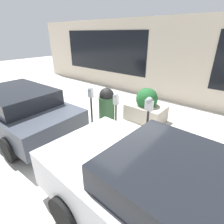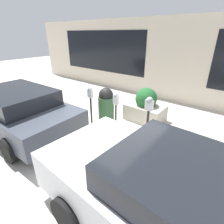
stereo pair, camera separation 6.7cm
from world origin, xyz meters
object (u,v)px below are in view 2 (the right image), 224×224
object	(u,v)px
parking_meter_second	(116,107)
parking_meter_middle	(91,99)
parked_car_middle	(16,109)
planter_box	(145,107)
trash_bin	(106,105)
parking_meter_nearest	(148,112)
parked_car_front	(188,209)

from	to	relation	value
parking_meter_second	parking_meter_middle	xyz separation A→B (m)	(1.00, 0.01, -0.00)
parked_car_middle	planter_box	bearing A→B (deg)	-133.15
planter_box	parked_car_middle	world-z (taller)	parked_car_middle
parked_car_middle	trash_bin	distance (m)	2.87
planter_box	parking_meter_middle	bearing A→B (deg)	56.67
parking_meter_nearest	parking_meter_middle	size ratio (longest dim) A/B	1.07
parking_meter_nearest	parked_car_middle	world-z (taller)	parking_meter_nearest
parked_car_front	parked_car_middle	world-z (taller)	parked_car_front
trash_bin	parking_meter_middle	bearing A→B (deg)	82.86
parking_meter_second	parked_car_middle	xyz separation A→B (m)	(2.73, 1.58, -0.28)
parking_meter_second	parked_car_front	xyz separation A→B (m)	(-2.57, 1.74, -0.25)
planter_box	trash_bin	size ratio (longest dim) A/B	1.07
parking_meter_second	planter_box	size ratio (longest dim) A/B	1.06
planter_box	parked_car_front	size ratio (longest dim) A/B	0.28
parked_car_middle	parking_meter_second	bearing A→B (deg)	-151.95
parking_meter_nearest	parking_meter_second	bearing A→B (deg)	1.94
planter_box	parking_meter_second	bearing A→B (deg)	87.19
parking_meter_second	parked_car_front	distance (m)	3.11
parking_meter_nearest	planter_box	world-z (taller)	parking_meter_nearest
parking_meter_nearest	trash_bin	size ratio (longest dim) A/B	1.22
planter_box	trash_bin	world-z (taller)	trash_bin
parking_meter_middle	planter_box	bearing A→B (deg)	-123.33
parked_car_front	trash_bin	size ratio (longest dim) A/B	3.79
parking_meter_middle	planter_box	distance (m)	2.04
parking_meter_second	trash_bin	distance (m)	1.19
parking_meter_second	trash_bin	xyz separation A→B (m)	(0.92, -0.64, -0.40)
planter_box	parked_car_front	world-z (taller)	parked_car_front
parking_meter_nearest	parking_meter_middle	distance (m)	2.00
parked_car_front	trash_bin	distance (m)	4.23
parking_meter_middle	parking_meter_second	bearing A→B (deg)	-179.45
planter_box	parked_car_middle	size ratio (longest dim) A/B	0.30
parking_meter_middle	parked_car_front	distance (m)	3.98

